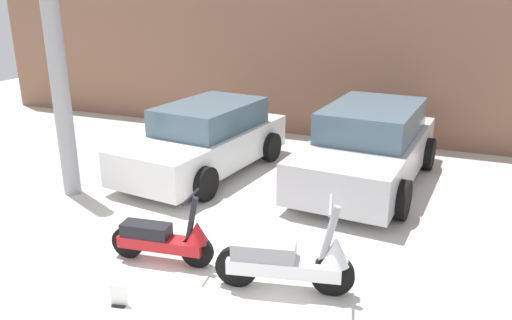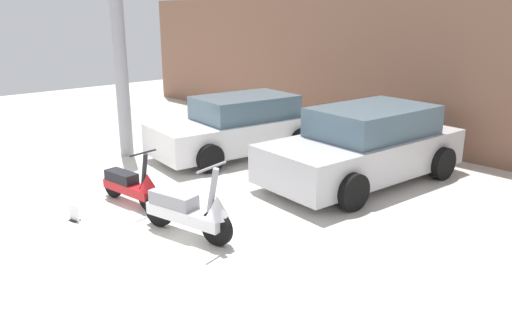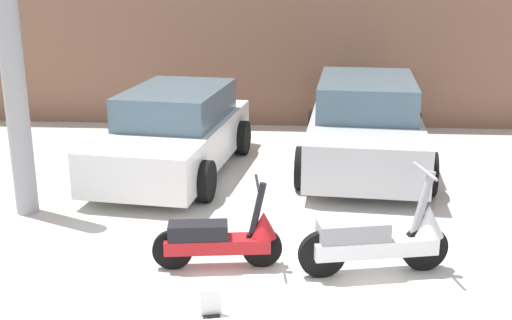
{
  "view_description": "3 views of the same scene",
  "coord_description": "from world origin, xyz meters",
  "px_view_note": "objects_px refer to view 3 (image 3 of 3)",
  "views": [
    {
      "loc": [
        2.56,
        -3.9,
        3.32
      ],
      "look_at": [
        -0.14,
        2.77,
        0.89
      ],
      "focal_mm": 35.0,
      "sensor_mm": 36.0,
      "label": 1
    },
    {
      "loc": [
        6.48,
        -2.83,
        3.1
      ],
      "look_at": [
        0.38,
        2.81,
        0.62
      ],
      "focal_mm": 35.0,
      "sensor_mm": 36.0,
      "label": 2
    },
    {
      "loc": [
        0.15,
        -5.34,
        3.14
      ],
      "look_at": [
        -0.42,
        2.85,
        0.64
      ],
      "focal_mm": 45.0,
      "sensor_mm": 36.0,
      "label": 3
    }
  ],
  "objects_px": {
    "scooter_front_right": "(381,237)",
    "car_rear_center": "(365,125)",
    "car_rear_left": "(175,133)",
    "placard_near_left_scooter": "(211,304)",
    "support_column_side": "(14,82)",
    "scooter_front_left": "(223,237)"
  },
  "relations": [
    {
      "from": "placard_near_left_scooter",
      "to": "support_column_side",
      "type": "xyz_separation_m",
      "value": [
        -2.78,
        2.43,
        1.62
      ]
    },
    {
      "from": "support_column_side",
      "to": "scooter_front_right",
      "type": "bearing_deg",
      "value": -17.95
    },
    {
      "from": "scooter_front_right",
      "to": "car_rear_center",
      "type": "relative_size",
      "value": 0.38
    },
    {
      "from": "scooter_front_left",
      "to": "placard_near_left_scooter",
      "type": "bearing_deg",
      "value": -97.19
    },
    {
      "from": "scooter_front_right",
      "to": "car_rear_center",
      "type": "height_order",
      "value": "car_rear_center"
    },
    {
      "from": "car_rear_center",
      "to": "scooter_front_left",
      "type": "bearing_deg",
      "value": -20.7
    },
    {
      "from": "car_rear_left",
      "to": "car_rear_center",
      "type": "xyz_separation_m",
      "value": [
        3.01,
        0.54,
        0.05
      ]
    },
    {
      "from": "scooter_front_left",
      "to": "placard_near_left_scooter",
      "type": "relative_size",
      "value": 5.36
    },
    {
      "from": "car_rear_center",
      "to": "car_rear_left",
      "type": "bearing_deg",
      "value": -74.99
    },
    {
      "from": "scooter_front_left",
      "to": "scooter_front_right",
      "type": "height_order",
      "value": "scooter_front_right"
    },
    {
      "from": "placard_near_left_scooter",
      "to": "car_rear_center",
      "type": "bearing_deg",
      "value": 69.26
    },
    {
      "from": "car_rear_center",
      "to": "placard_near_left_scooter",
      "type": "relative_size",
      "value": 16.3
    },
    {
      "from": "scooter_front_left",
      "to": "car_rear_center",
      "type": "distance_m",
      "value": 4.33
    },
    {
      "from": "car_rear_left",
      "to": "car_rear_center",
      "type": "relative_size",
      "value": 0.94
    },
    {
      "from": "scooter_front_left",
      "to": "scooter_front_right",
      "type": "xyz_separation_m",
      "value": [
        1.67,
        -0.01,
        0.06
      ]
    },
    {
      "from": "scooter_front_left",
      "to": "car_rear_left",
      "type": "height_order",
      "value": "car_rear_left"
    },
    {
      "from": "car_rear_center",
      "to": "placard_near_left_scooter",
      "type": "distance_m",
      "value": 5.27
    },
    {
      "from": "car_rear_left",
      "to": "placard_near_left_scooter",
      "type": "height_order",
      "value": "car_rear_left"
    },
    {
      "from": "scooter_front_right",
      "to": "support_column_side",
      "type": "distance_m",
      "value": 4.86
    },
    {
      "from": "scooter_front_right",
      "to": "car_rear_center",
      "type": "xyz_separation_m",
      "value": [
        0.19,
        3.91,
        0.27
      ]
    },
    {
      "from": "scooter_front_right",
      "to": "scooter_front_left",
      "type": "bearing_deg",
      "value": 167.38
    },
    {
      "from": "car_rear_left",
      "to": "placard_near_left_scooter",
      "type": "xyz_separation_m",
      "value": [
        1.16,
        -4.36,
        -0.51
      ]
    }
  ]
}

